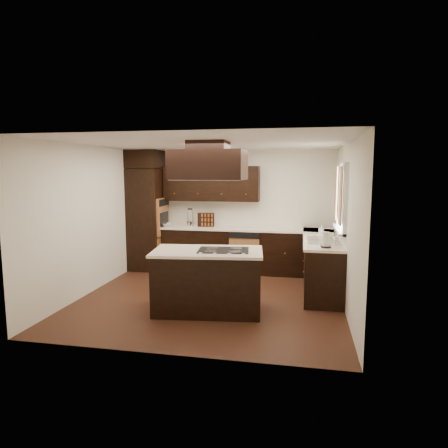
{
  "coord_description": "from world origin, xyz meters",
  "views": [
    {
      "loc": [
        1.44,
        -6.2,
        2.08
      ],
      "look_at": [
        0.1,
        0.6,
        1.15
      ],
      "focal_mm": 32.0,
      "sensor_mm": 36.0,
      "label": 1
    }
  ],
  "objects": [
    {
      "name": "floor",
      "position": [
        0.0,
        0.0,
        -0.01
      ],
      "size": [
        4.2,
        4.2,
        0.02
      ],
      "primitive_type": "cube",
      "color": "#512B19",
      "rests_on": "ground"
    },
    {
      "name": "ceiling",
      "position": [
        0.0,
        0.0,
        2.51
      ],
      "size": [
        4.2,
        4.2,
        0.02
      ],
      "primitive_type": "cube",
      "color": "silver",
      "rests_on": "ground"
    },
    {
      "name": "wall_back",
      "position": [
        0.0,
        2.11,
        1.25
      ],
      "size": [
        4.2,
        0.02,
        2.5
      ],
      "primitive_type": "cube",
      "color": "white",
      "rests_on": "ground"
    },
    {
      "name": "wall_front",
      "position": [
        0.0,
        -2.11,
        1.25
      ],
      "size": [
        4.2,
        0.02,
        2.5
      ],
      "primitive_type": "cube",
      "color": "white",
      "rests_on": "ground"
    },
    {
      "name": "wall_left",
      "position": [
        -2.11,
        0.0,
        1.25
      ],
      "size": [
        0.02,
        4.2,
        2.5
      ],
      "primitive_type": "cube",
      "color": "white",
      "rests_on": "ground"
    },
    {
      "name": "wall_right",
      "position": [
        2.11,
        0.0,
        1.25
      ],
      "size": [
        0.02,
        4.2,
        2.5
      ],
      "primitive_type": "cube",
      "color": "white",
      "rests_on": "ground"
    },
    {
      "name": "oven_column",
      "position": [
        -1.78,
        1.71,
        1.06
      ],
      "size": [
        0.65,
        0.75,
        2.12
      ],
      "primitive_type": "cube",
      "color": "black",
      "rests_on": "floor"
    },
    {
      "name": "wall_oven_face",
      "position": [
        -1.43,
        1.71,
        1.12
      ],
      "size": [
        0.05,
        0.62,
        0.78
      ],
      "primitive_type": "cube",
      "color": "#BB763F",
      "rests_on": "oven_column"
    },
    {
      "name": "base_cabinets_back",
      "position": [
        0.03,
        1.8,
        0.44
      ],
      "size": [
        2.93,
        0.6,
        0.88
      ],
      "primitive_type": "cube",
      "color": "black",
      "rests_on": "floor"
    },
    {
      "name": "base_cabinets_right",
      "position": [
        1.8,
        0.9,
        0.44
      ],
      "size": [
        0.6,
        2.4,
        0.88
      ],
      "primitive_type": "cube",
      "color": "black",
      "rests_on": "floor"
    },
    {
      "name": "countertop_back",
      "position": [
        0.03,
        1.79,
        0.9
      ],
      "size": [
        2.93,
        0.63,
        0.04
      ],
      "primitive_type": "cube",
      "color": "white",
      "rests_on": "base_cabinets_back"
    },
    {
      "name": "countertop_right",
      "position": [
        1.79,
        0.9,
        0.9
      ],
      "size": [
        0.63,
        2.4,
        0.04
      ],
      "primitive_type": "cube",
      "color": "white",
      "rests_on": "base_cabinets_right"
    },
    {
      "name": "upper_cabinets",
      "position": [
        -0.43,
        1.93,
        1.81
      ],
      "size": [
        2.0,
        0.34,
        0.72
      ],
      "primitive_type": "cube",
      "color": "black",
      "rests_on": "wall_back"
    },
    {
      "name": "dishwasher_front",
      "position": [
        0.33,
        1.5,
        0.4
      ],
      "size": [
        0.6,
        0.05,
        0.72
      ],
      "primitive_type": "cube",
      "color": "#BB763F",
      "rests_on": "floor"
    },
    {
      "name": "window_frame",
      "position": [
        2.07,
        0.55,
        1.65
      ],
      "size": [
        0.06,
        1.32,
        1.12
      ],
      "primitive_type": "cube",
      "color": "silver",
      "rests_on": "wall_right"
    },
    {
      "name": "window_pane",
      "position": [
        2.1,
        0.55,
        1.65
      ],
      "size": [
        0.0,
        1.2,
        1.0
      ],
      "primitive_type": "cube",
      "color": "white",
      "rests_on": "wall_right"
    },
    {
      "name": "curtain_left",
      "position": [
        2.01,
        0.13,
        1.7
      ],
      "size": [
        0.02,
        0.34,
        0.9
      ],
      "primitive_type": "cube",
      "color": "beige",
      "rests_on": "wall_right"
    },
    {
      "name": "curtain_right",
      "position": [
        2.01,
        0.97,
        1.7
      ],
      "size": [
        0.02,
        0.34,
        0.9
      ],
      "primitive_type": "cube",
      "color": "beige",
      "rests_on": "wall_right"
    },
    {
      "name": "sink_rim",
      "position": [
        1.8,
        0.55,
        0.92
      ],
      "size": [
        0.52,
        0.84,
        0.01
      ],
      "primitive_type": "cube",
      "color": "silver",
      "rests_on": "countertop_right"
    },
    {
      "name": "island",
      "position": [
        0.09,
        -0.61,
        0.44
      ],
      "size": [
        1.63,
        1.02,
        0.88
      ],
      "primitive_type": "cube",
      "rotation": [
        0.0,
        0.0,
        0.12
      ],
      "color": "black",
      "rests_on": "floor"
    },
    {
      "name": "island_top",
      "position": [
        0.09,
        -0.61,
        0.9
      ],
      "size": [
        1.7,
        1.08,
        0.04
      ],
      "primitive_type": "cube",
      "rotation": [
        0.0,
        0.0,
        0.12
      ],
      "color": "white",
      "rests_on": "island"
    },
    {
      "name": "cooktop",
      "position": [
        0.32,
        -0.58,
        0.93
      ],
      "size": [
        0.78,
        0.57,
        0.01
      ],
      "primitive_type": "cube",
      "rotation": [
        0.0,
        0.0,
        0.12
      ],
      "color": "black",
      "rests_on": "island_top"
    },
    {
      "name": "range_hood",
      "position": [
        0.1,
        -0.55,
        2.16
      ],
      "size": [
        1.05,
        0.72,
        0.42
      ],
      "primitive_type": "cube",
      "color": "black",
      "rests_on": "ceiling"
    },
    {
      "name": "hood_duct",
      "position": [
        0.1,
        -0.55,
        2.44
      ],
      "size": [
        0.55,
        0.5,
        0.13
      ],
      "primitive_type": "cube",
      "color": "black",
      "rests_on": "ceiling"
    },
    {
      "name": "blender_base",
      "position": [
        -0.84,
        1.73,
        0.97
      ],
      "size": [
        0.15,
        0.15,
        0.1
      ],
      "primitive_type": "cylinder",
      "color": "silver",
      "rests_on": "countertop_back"
    },
    {
      "name": "blender_pitcher",
      "position": [
        -0.84,
        1.73,
        1.15
      ],
      "size": [
        0.13,
        0.13,
        0.26
      ],
      "primitive_type": "cone",
      "color": "silver",
      "rests_on": "blender_base"
    },
    {
      "name": "spice_rack",
      "position": [
        -0.52,
        1.81,
        1.06
      ],
      "size": [
        0.36,
        0.16,
        0.29
      ],
      "primitive_type": "cube",
      "rotation": [
        0.0,
        0.0,
        0.21
      ],
      "color": "black",
      "rests_on": "countertop_back"
    },
    {
      "name": "mixing_bowl",
      "position": [
        -1.33,
        1.73,
        0.95
      ],
      "size": [
        0.31,
        0.31,
        0.06
      ],
      "primitive_type": "imported",
      "rotation": [
        0.0,
        0.0,
        0.27
      ],
      "color": "silver",
      "rests_on": "countertop_back"
    },
    {
      "name": "soap_bottle",
      "position": [
        1.79,
        1.12,
        1.02
      ],
      "size": [
        0.1,
        0.1,
        0.19
      ],
      "primitive_type": "imported",
      "rotation": [
        0.0,
        0.0,
        -0.2
      ],
      "color": "silver",
      "rests_on": "countertop_right"
    },
    {
      "name": "paper_towel",
      "position": [
        1.81,
        -0.06,
        1.04
      ],
      "size": [
        0.13,
        0.13,
        0.24
      ],
      "primitive_type": "cylinder",
      "rotation": [
        0.0,
        0.0,
        0.27
      ],
      "color": "silver",
      "rests_on": "countertop_right"
    }
  ]
}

